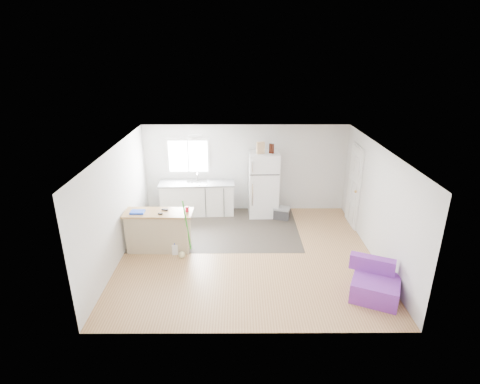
# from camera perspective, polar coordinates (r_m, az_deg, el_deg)

# --- Properties ---
(room) EXTENTS (5.51, 5.01, 2.41)m
(room) POSITION_cam_1_polar(r_m,az_deg,el_deg) (7.91, 1.17, -1.82)
(room) COLOR #9D6A42
(room) RESTS_ON ground
(vinyl_zone) EXTENTS (4.05, 2.50, 0.00)m
(vinyl_zone) POSITION_cam_1_polar(r_m,az_deg,el_deg) (9.56, -3.43, -5.52)
(vinyl_zone) COLOR #362F28
(vinyl_zone) RESTS_ON floor
(window) EXTENTS (1.18, 0.06, 0.98)m
(window) POSITION_cam_1_polar(r_m,az_deg,el_deg) (10.23, -7.90, 5.43)
(window) COLOR white
(window) RESTS_ON back_wall
(interior_door) EXTENTS (0.11, 0.92, 2.10)m
(interior_door) POSITION_cam_1_polar(r_m,az_deg,el_deg) (9.86, 16.98, 0.82)
(interior_door) COLOR white
(interior_door) RESTS_ON right_wall
(ceiling_fixture) EXTENTS (0.30, 0.30, 0.07)m
(ceiling_fixture) POSITION_cam_1_polar(r_m,az_deg,el_deg) (8.76, -6.92, 8.29)
(ceiling_fixture) COLOR white
(ceiling_fixture) RESTS_ON ceiling
(kitchen_cabinets) EXTENTS (2.04, 0.72, 1.18)m
(kitchen_cabinets) POSITION_cam_1_polar(r_m,az_deg,el_deg) (10.27, -6.50, -0.88)
(kitchen_cabinets) COLOR white
(kitchen_cabinets) RESTS_ON floor
(peninsula) EXTENTS (1.51, 0.60, 0.92)m
(peninsula) POSITION_cam_1_polar(r_m,az_deg,el_deg) (8.59, -12.28, -5.76)
(peninsula) COLOR tan
(peninsula) RESTS_ON floor
(refrigerator) EXTENTS (0.79, 0.75, 1.74)m
(refrigerator) POSITION_cam_1_polar(r_m,az_deg,el_deg) (10.03, 3.59, 1.19)
(refrigerator) COLOR white
(refrigerator) RESTS_ON floor
(cooler) EXTENTS (0.49, 0.39, 0.32)m
(cooler) POSITION_cam_1_polar(r_m,az_deg,el_deg) (10.05, 6.37, -3.20)
(cooler) COLOR #313134
(cooler) RESTS_ON floor
(purple_seat) EXTENTS (1.05, 1.05, 0.67)m
(purple_seat) POSITION_cam_1_polar(r_m,az_deg,el_deg) (7.46, 19.84, -13.10)
(purple_seat) COLOR purple
(purple_seat) RESTS_ON floor
(cleaner_jug) EXTENTS (0.14, 0.11, 0.28)m
(cleaner_jug) POSITION_cam_1_polar(r_m,az_deg,el_deg) (8.48, -9.87, -8.57)
(cleaner_jug) COLOR white
(cleaner_jug) RESTS_ON floor
(mop) EXTENTS (0.26, 0.38, 1.36)m
(mop) POSITION_cam_1_polar(r_m,az_deg,el_deg) (8.30, -8.66, -8.34)
(mop) COLOR green
(mop) RESTS_ON floor
(red_cup) EXTENTS (0.09, 0.09, 0.12)m
(red_cup) POSITION_cam_1_polar(r_m,az_deg,el_deg) (8.28, -8.07, -2.60)
(red_cup) COLOR red
(red_cup) RESTS_ON peninsula
(blue_tray) EXTENTS (0.30, 0.22, 0.04)m
(blue_tray) POSITION_cam_1_polar(r_m,az_deg,el_deg) (8.46, -15.35, -2.95)
(blue_tray) COLOR blue
(blue_tray) RESTS_ON peninsula
(tool_a) EXTENTS (0.15, 0.08, 0.03)m
(tool_a) POSITION_cam_1_polar(r_m,az_deg,el_deg) (8.45, -11.39, -2.65)
(tool_a) COLOR black
(tool_a) RESTS_ON peninsula
(tool_b) EXTENTS (0.11, 0.06, 0.03)m
(tool_b) POSITION_cam_1_polar(r_m,az_deg,el_deg) (8.27, -12.06, -3.26)
(tool_b) COLOR black
(tool_b) RESTS_ON peninsula
(cardboard_box) EXTENTS (0.22, 0.14, 0.30)m
(cardboard_box) POSITION_cam_1_polar(r_m,az_deg,el_deg) (9.63, 3.15, 6.74)
(cardboard_box) COLOR tan
(cardboard_box) RESTS_ON refrigerator
(bottle_left) EXTENTS (0.07, 0.07, 0.25)m
(bottle_left) POSITION_cam_1_polar(r_m,az_deg,el_deg) (9.67, 5.03, 6.60)
(bottle_left) COLOR #37130A
(bottle_left) RESTS_ON refrigerator
(bottle_right) EXTENTS (0.09, 0.09, 0.25)m
(bottle_right) POSITION_cam_1_polar(r_m,az_deg,el_deg) (9.70, 4.64, 6.65)
(bottle_right) COLOR #37130A
(bottle_right) RESTS_ON refrigerator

